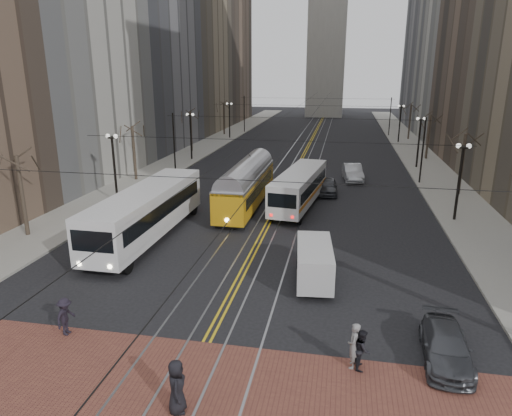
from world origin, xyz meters
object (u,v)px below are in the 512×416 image
at_px(pedestrian_b, 354,346).
at_px(sedan_silver, 353,172).
at_px(pedestrian_a, 177,386).
at_px(pedestrian_c, 362,349).
at_px(rear_bus, 299,189).
at_px(cargo_van, 314,264).
at_px(transit_bus, 147,214).
at_px(pedestrian_d, 65,316).
at_px(sedan_grey, 328,186).
at_px(streetcar, 246,189).
at_px(sedan_parked, 446,346).

bearing_deg(pedestrian_b, sedan_silver, -175.67).
distance_m(pedestrian_a, pedestrian_c, 6.99).
xyz_separation_m(rear_bus, cargo_van, (2.20, -14.27, -0.44)).
relative_size(transit_bus, sedan_silver, 2.70).
bearing_deg(pedestrian_d, sedan_grey, -19.02).
distance_m(sedan_silver, pedestrian_d, 34.11).
distance_m(transit_bus, streetcar, 9.88).
relative_size(transit_bus, pedestrian_b, 7.42).
bearing_deg(sedan_parked, pedestrian_a, -150.44).
height_order(sedan_grey, pedestrian_d, pedestrian_d).
height_order(cargo_van, pedestrian_d, cargo_van).
bearing_deg(pedestrian_a, sedan_grey, -22.04).
height_order(rear_bus, pedestrian_c, rear_bus).
relative_size(transit_bus, pedestrian_a, 7.14).
bearing_deg(sedan_parked, pedestrian_c, -158.07).
distance_m(cargo_van, sedan_grey, 18.76).
xyz_separation_m(sedan_parked, pedestrian_d, (-15.55, -1.10, 0.23)).
xyz_separation_m(transit_bus, sedan_silver, (13.74, 20.01, -0.87)).
distance_m(cargo_van, pedestrian_d, 12.27).
bearing_deg(sedan_silver, sedan_parked, -90.55).
bearing_deg(sedan_parked, transit_bus, 150.85).
bearing_deg(pedestrian_c, transit_bus, 50.27).
distance_m(sedan_parked, pedestrian_d, 15.59).
relative_size(streetcar, sedan_silver, 2.57).
distance_m(sedan_grey, pedestrian_d, 27.68).
height_order(rear_bus, sedan_silver, rear_bus).
xyz_separation_m(pedestrian_a, pedestrian_c, (6.04, 3.51, -0.15)).
xyz_separation_m(transit_bus, pedestrian_a, (7.68, -15.30, -0.73)).
xyz_separation_m(transit_bus, pedestrian_d, (1.40, -11.79, -0.84)).
xyz_separation_m(sedan_silver, sedan_parked, (3.21, -30.69, -0.21)).
bearing_deg(rear_bus, cargo_van, -74.05).
distance_m(transit_bus, pedestrian_d, 11.90).
relative_size(transit_bus, sedan_parked, 3.18).
height_order(streetcar, pedestrian_b, streetcar).
relative_size(streetcar, rear_bus, 1.13).
distance_m(transit_bus, pedestrian_b, 17.87).
bearing_deg(pedestrian_a, transit_bus, 11.94).
bearing_deg(sedan_silver, transit_bus, -130.99).
distance_m(cargo_van, sedan_parked, 8.11).
distance_m(transit_bus, sedan_parked, 20.06).
bearing_deg(sedan_parked, rear_bus, 113.94).
relative_size(sedan_silver, pedestrian_d, 2.99).
distance_m(pedestrian_a, pedestrian_d, 7.20).
bearing_deg(streetcar, rear_bus, 12.97).
distance_m(pedestrian_c, pedestrian_d, 12.33).
distance_m(rear_bus, pedestrian_b, 21.72).
xyz_separation_m(transit_bus, streetcar, (4.95, 8.55, -0.17)).
bearing_deg(pedestrian_d, rear_bus, -17.95).
distance_m(streetcar, pedestrian_d, 20.66).
height_order(rear_bus, pedestrian_a, rear_bus).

